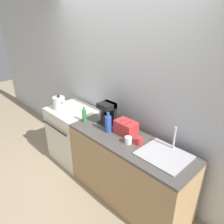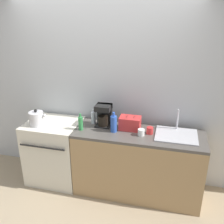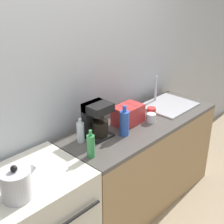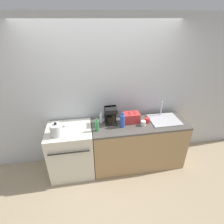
# 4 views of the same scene
# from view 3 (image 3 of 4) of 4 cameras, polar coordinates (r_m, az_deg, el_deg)

# --- Properties ---
(wall_back) EXTENTS (8.00, 0.05, 2.60)m
(wall_back) POSITION_cam_3_polar(r_m,az_deg,el_deg) (2.61, -8.74, 4.63)
(wall_back) COLOR silver
(wall_back) RESTS_ON ground_plane
(counter_block) EXTENTS (1.65, 0.58, 0.91)m
(counter_block) POSITION_cam_3_polar(r_m,az_deg,el_deg) (3.12, 5.47, -9.15)
(counter_block) COLOR tan
(counter_block) RESTS_ON ground_plane
(kettle) EXTENTS (0.24, 0.19, 0.23)m
(kettle) POSITION_cam_3_polar(r_m,az_deg,el_deg) (2.01, -17.06, -12.52)
(kettle) COLOR silver
(kettle) RESTS_ON stove
(toaster) EXTENTS (0.27, 0.18, 0.17)m
(toaster) POSITION_cam_3_polar(r_m,az_deg,el_deg) (2.81, 2.94, -0.46)
(toaster) COLOR red
(toaster) RESTS_ON counter_block
(coffee_maker) EXTENTS (0.20, 0.19, 0.30)m
(coffee_maker) POSITION_cam_3_polar(r_m,az_deg,el_deg) (2.57, -2.85, -1.31)
(coffee_maker) COLOR black
(coffee_maker) RESTS_ON counter_block
(sink_tray) EXTENTS (0.51, 0.43, 0.28)m
(sink_tray) POSITION_cam_3_polar(r_m,az_deg,el_deg) (3.26, 10.24, 1.38)
(sink_tray) COLOR #B7B7BC
(sink_tray) RESTS_ON counter_block
(bottle_clear) EXTENTS (0.06, 0.06, 0.21)m
(bottle_clear) POSITION_cam_3_polar(r_m,az_deg,el_deg) (2.52, -5.79, -3.65)
(bottle_clear) COLOR silver
(bottle_clear) RESTS_ON counter_block
(bottle_blue) EXTENTS (0.08, 0.08, 0.27)m
(bottle_blue) POSITION_cam_3_polar(r_m,az_deg,el_deg) (2.60, 2.26, -1.99)
(bottle_blue) COLOR #2D56B7
(bottle_blue) RESTS_ON counter_block
(bottle_green) EXTENTS (0.06, 0.06, 0.22)m
(bottle_green) POSITION_cam_3_polar(r_m,az_deg,el_deg) (2.31, -3.90, -6.18)
(bottle_green) COLOR #338C47
(bottle_green) RESTS_ON counter_block
(cup_red) EXTENTS (0.08, 0.08, 0.09)m
(cup_red) POSITION_cam_3_polar(r_m,az_deg,el_deg) (2.98, 7.21, -0.00)
(cup_red) COLOR red
(cup_red) RESTS_ON counter_block
(cup_white) EXTENTS (0.08, 0.08, 0.08)m
(cup_white) POSITION_cam_3_polar(r_m,az_deg,el_deg) (2.87, 7.19, -1.06)
(cup_white) COLOR white
(cup_white) RESTS_ON counter_block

